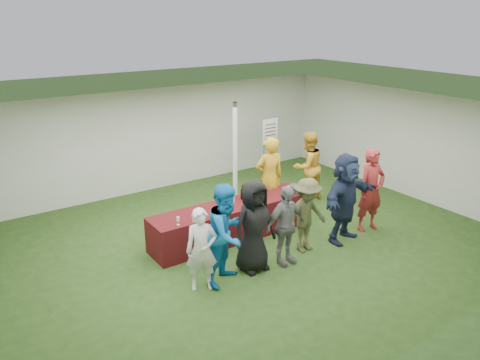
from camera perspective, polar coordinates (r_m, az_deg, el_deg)
ground at (r=9.84m, az=0.88°, el=-7.57°), size 60.00×60.00×0.00m
tent at (r=10.50m, az=-0.60°, el=2.21°), size 10.00×10.00×10.00m
serving_table at (r=9.89m, az=-0.96°, el=-5.00°), size 3.60×0.80×0.75m
wine_bottles at (r=10.10m, az=1.28°, el=-1.41°), size 0.59×0.12×0.32m
wine_glasses at (r=9.25m, az=-2.65°, el=-3.54°), size 2.77×0.16×0.16m
water_bottle at (r=9.80m, az=-0.83°, el=-2.18°), size 0.07×0.07×0.23m
bar_towel at (r=10.66m, az=6.04°, el=-0.97°), size 0.25×0.18×0.03m
dump_bucket at (r=10.40m, az=6.75°, el=-1.08°), size 0.26×0.26×0.18m
wine_list_sign at (r=12.90m, az=3.67°, el=5.34°), size 0.50×0.03×1.80m
staff_pourer at (r=10.69m, az=3.60°, el=0.26°), size 0.77×0.58×1.91m
staff_back at (r=11.82m, az=8.24°, el=1.64°), size 0.87×0.68×1.77m
customer_0 at (r=8.00m, az=-4.70°, el=-8.46°), size 0.64×0.54×1.48m
customer_1 at (r=8.13m, az=-1.59°, el=-6.56°), size 1.10×1.00×1.82m
customer_2 at (r=8.49m, az=1.70°, el=-5.64°), size 0.87×0.58×1.75m
customer_3 at (r=8.78m, az=5.53°, el=-5.56°), size 0.92×0.42×1.55m
customer_4 at (r=9.28m, az=8.13°, el=-4.29°), size 1.03×0.64×1.53m
customer_5 at (r=9.79m, az=12.69°, el=-2.14°), size 1.83×0.95×1.89m
customer_6 at (r=10.43m, az=15.69°, el=-1.20°), size 0.71×0.51×1.83m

